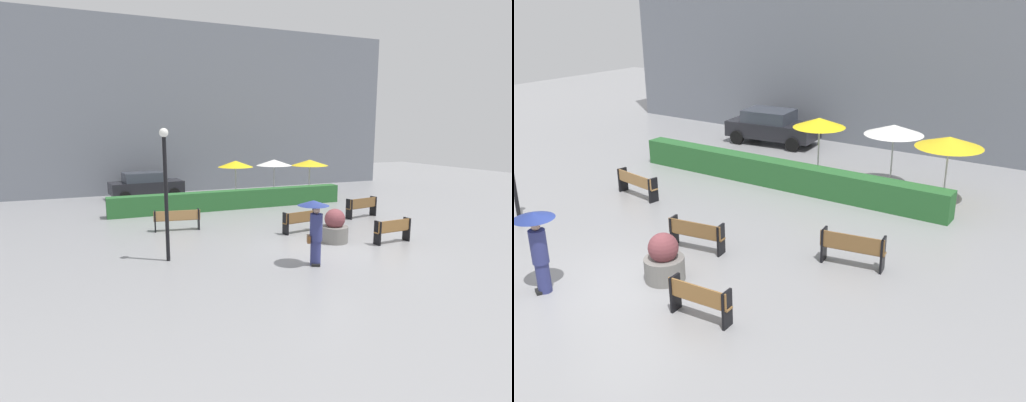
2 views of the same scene
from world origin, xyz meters
TOP-DOWN VIEW (x-y plane):
  - ground_plane at (0.00, 0.00)m, footprint 60.00×60.00m
  - bench_mid_center at (0.46, 2.59)m, footprint 1.65×0.59m
  - bench_far_left at (-4.09, 4.81)m, footprint 1.90×0.63m
  - bench_near_right at (2.78, -0.08)m, footprint 1.52×0.41m
  - bench_far_right at (4.47, 4.03)m, footprint 1.72×0.63m
  - pedestrian_with_umbrella at (-1.14, -1.14)m, footprint 0.95×0.95m
  - planter_pot at (0.89, 0.86)m, footprint 1.00×1.00m
  - patio_umbrella_yellow at (0.29, 9.88)m, footprint 1.95×1.95m
  - patio_umbrella_white at (2.93, 10.51)m, footprint 2.10×2.10m
  - patio_umbrella_yellow_far at (5.04, 9.99)m, footprint 2.22×2.22m
  - hedge_strip at (-0.42, 8.40)m, footprint 12.41×0.70m
  - building_facade at (0.00, 16.00)m, footprint 28.00×1.20m
  - parked_car at (-4.12, 13.51)m, footprint 4.35×2.29m

SIDE VIEW (x-z plane):
  - ground_plane at x=0.00m, z-range 0.00..0.00m
  - hedge_strip at x=-0.42m, z-range 0.00..0.97m
  - bench_far_left at x=-4.09m, z-range 0.08..0.93m
  - bench_mid_center at x=0.46m, z-range 0.08..0.95m
  - bench_near_right at x=2.78m, z-range 0.08..0.95m
  - planter_pot at x=0.89m, z-range -0.09..1.15m
  - bench_far_right at x=4.47m, z-range 0.08..1.01m
  - parked_car at x=-4.12m, z-range 0.03..1.60m
  - pedestrian_with_umbrella at x=-1.14m, z-range 0.29..2.30m
  - patio_umbrella_yellow_far at x=5.04m, z-range 0.97..3.26m
  - patio_umbrella_white at x=2.93m, z-range 0.98..3.31m
  - patio_umbrella_yellow at x=0.29m, z-range 1.01..3.39m
  - building_facade at x=0.00m, z-range 0.00..10.82m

